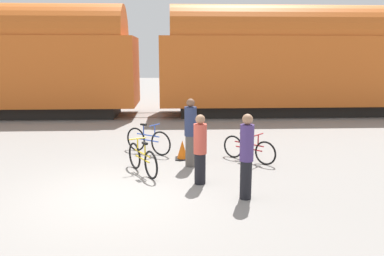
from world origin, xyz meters
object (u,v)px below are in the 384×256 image
at_px(person_in_navy, 191,132).
at_px(traffic_cone, 182,150).
at_px(person_in_red, 200,149).
at_px(bicycle_blue, 148,141).
at_px(person_in_purple, 246,156).
at_px(freight_train, 148,59).
at_px(bicycle_maroon, 249,149).
at_px(bicycle_yellow, 142,159).

distance_m(person_in_navy, traffic_cone, 0.99).
height_order(person_in_navy, person_in_red, person_in_navy).
relative_size(bicycle_blue, person_in_navy, 0.77).
bearing_deg(person_in_purple, freight_train, 66.79).
distance_m(bicycle_maroon, person_in_navy, 1.79).
relative_size(bicycle_maroon, person_in_navy, 0.69).
height_order(bicycle_blue, bicycle_maroon, bicycle_blue).
bearing_deg(bicycle_blue, person_in_red, -63.67).
height_order(person_in_navy, traffic_cone, person_in_navy).
height_order(bicycle_yellow, person_in_purple, person_in_purple).
xyz_separation_m(bicycle_maroon, person_in_red, (-1.50, -1.79, 0.48)).
height_order(freight_train, person_in_purple, freight_train).
bearing_deg(person_in_red, freight_train, 166.29).
relative_size(bicycle_blue, bicycle_yellow, 0.95).
height_order(bicycle_blue, person_in_navy, person_in_navy).
xyz_separation_m(freight_train, bicycle_blue, (0.42, -7.20, -2.35)).
bearing_deg(person_in_purple, bicycle_maroon, 40.46).
distance_m(bicycle_maroon, person_in_purple, 2.88).
distance_m(freight_train, bicycle_yellow, 9.49).
bearing_deg(freight_train, person_in_red, -79.75).
bearing_deg(bicycle_blue, person_in_purple, -58.90).
xyz_separation_m(freight_train, person_in_purple, (2.69, -10.97, -1.81)).
distance_m(bicycle_maroon, person_in_red, 2.38).
bearing_deg(bicycle_blue, freight_train, 93.36).
distance_m(bicycle_blue, person_in_red, 3.16).
relative_size(freight_train, bicycle_blue, 18.24).
bearing_deg(person_in_navy, person_in_red, -51.78).
bearing_deg(person_in_red, person_in_purple, 18.60).
bearing_deg(traffic_cone, person_in_red, -80.17).
xyz_separation_m(person_in_red, traffic_cone, (-0.36, 2.10, -0.58)).
relative_size(person_in_navy, person_in_purple, 1.02).
height_order(freight_train, person_in_red, freight_train).
bearing_deg(person_in_navy, bicycle_blue, 163.02).
relative_size(bicycle_yellow, traffic_cone, 2.70).
bearing_deg(person_in_navy, traffic_cone, 138.21).
relative_size(bicycle_maroon, bicycle_yellow, 0.85).
bearing_deg(traffic_cone, bicycle_yellow, -129.00).
xyz_separation_m(bicycle_yellow, person_in_purple, (2.28, -1.78, 0.55)).
xyz_separation_m(bicycle_blue, bicycle_yellow, (-0.01, -1.98, -0.02)).
bearing_deg(bicycle_maroon, traffic_cone, 170.60).
height_order(bicycle_maroon, person_in_red, person_in_red).
relative_size(bicycle_blue, traffic_cone, 2.56).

